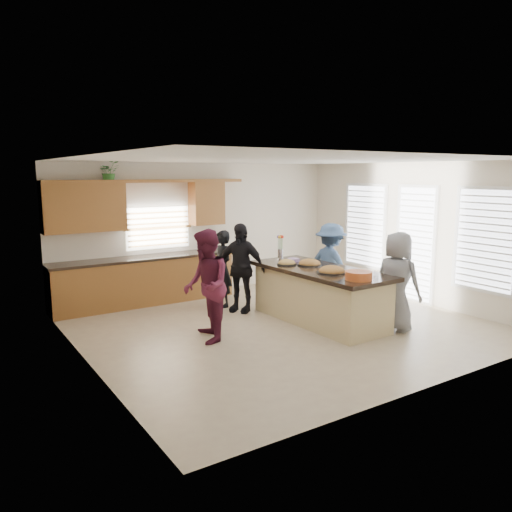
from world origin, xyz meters
TOP-DOWN VIEW (x-y plane):
  - floor at (0.00, 0.00)m, footprint 6.50×6.50m
  - room_shell at (0.00, 0.00)m, footprint 6.52×6.02m
  - back_cabinetry at (-1.47, 2.73)m, footprint 4.08×0.66m
  - right_wall_glazing at (3.22, -0.13)m, footprint 0.06×4.00m
  - island at (0.69, -0.15)m, footprint 1.22×2.73m
  - platter_front at (0.59, -0.56)m, footprint 0.48×0.48m
  - platter_mid at (0.73, 0.19)m, footprint 0.44×0.44m
  - platter_back at (0.42, 0.46)m, footprint 0.35×0.35m
  - salad_bowl at (0.58, -1.19)m, footprint 0.42×0.42m
  - clear_cup at (0.99, -1.17)m, footprint 0.08×0.08m
  - plate_stack at (0.74, 0.67)m, footprint 0.22×0.22m
  - flower_vase at (0.75, 1.11)m, footprint 0.14×0.14m
  - potted_plant at (-2.00, 2.82)m, footprint 0.38×0.33m
  - woman_left_back at (-0.23, 1.68)m, footprint 0.38×0.56m
  - woman_left_mid at (-1.45, 0.01)m, footprint 0.90×1.02m
  - woman_left_front at (-0.12, 1.18)m, footprint 0.88×1.04m
  - woman_right_back at (1.53, 0.52)m, footprint 0.75×1.13m
  - woman_right_front at (1.45, -1.20)m, footprint 0.69×0.90m

SIDE VIEW (x-z plane):
  - floor at x=0.00m, z-range 0.00..0.00m
  - island at x=0.69m, z-range -0.02..0.93m
  - woman_left_back at x=-0.23m, z-range 0.00..1.50m
  - woman_right_back at x=1.53m, z-range 0.00..1.63m
  - woman_right_front at x=1.45m, z-range 0.00..1.65m
  - woman_left_front at x=-0.12m, z-range 0.00..1.67m
  - woman_left_mid at x=-1.45m, z-range 0.00..1.75m
  - back_cabinetry at x=-1.47m, z-range -0.32..2.14m
  - plate_stack at x=0.74m, z-range 0.95..1.00m
  - platter_back at x=0.42m, z-range 0.91..1.05m
  - platter_mid at x=0.73m, z-range 0.89..1.07m
  - platter_front at x=0.59m, z-range 0.88..1.08m
  - clear_cup at x=0.99m, z-range 0.95..1.06m
  - salad_bowl at x=0.58m, z-range 0.96..1.09m
  - flower_vase at x=0.75m, z-range 0.98..1.42m
  - right_wall_glazing at x=3.22m, z-range 0.22..2.47m
  - room_shell at x=0.00m, z-range 0.50..3.31m
  - potted_plant at x=-2.00m, z-range 2.40..2.82m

